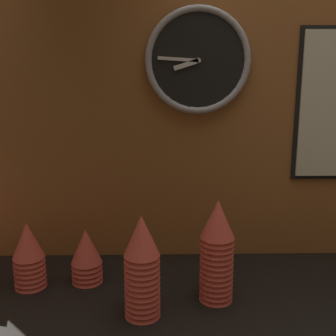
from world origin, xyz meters
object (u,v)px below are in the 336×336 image
(cup_stack_center_left, at_px, (86,256))
(cup_stack_left, at_px, (29,255))
(cup_stack_center, at_px, (142,267))
(cup_stack_center_right, at_px, (217,251))
(wall_clock, at_px, (198,61))

(cup_stack_center_left, bearing_deg, cup_stack_left, -170.50)
(cup_stack_center, bearing_deg, cup_stack_center_right, 20.67)
(cup_stack_center_left, bearing_deg, wall_clock, 26.71)
(cup_stack_center_right, height_order, wall_clock, wall_clock)
(cup_stack_left, bearing_deg, cup_stack_center, -25.13)
(cup_stack_center_right, xyz_separation_m, wall_clock, (-0.03, 0.27, 0.48))
(cup_stack_center_left, xyz_separation_m, wall_clock, (0.32, 0.16, 0.54))
(cup_stack_left, distance_m, wall_clock, 0.73)
(cup_stack_left, distance_m, cup_stack_center_left, 0.16)
(cup_stack_left, height_order, cup_stack_center, cup_stack_center)
(cup_stack_left, xyz_separation_m, cup_stack_center_right, (0.51, -0.08, 0.04))
(cup_stack_center, bearing_deg, wall_clock, 65.06)
(cup_stack_center_right, relative_size, cup_stack_center_left, 1.73)
(cup_stack_center_right, distance_m, cup_stack_center_left, 0.37)
(cup_stack_left, bearing_deg, cup_stack_center_right, -8.70)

